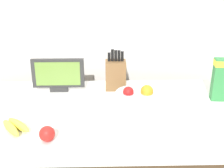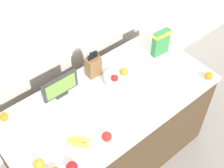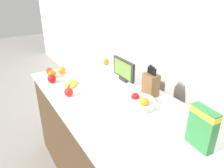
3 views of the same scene
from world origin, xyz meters
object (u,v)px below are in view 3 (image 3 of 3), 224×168
Objects in this scene: knife_block at (151,84)px; apple_rightmost at (52,79)px; orange_front_center at (52,74)px; small_monitor at (123,69)px; cereal_box at (202,126)px; apple_front at (69,92)px; orange_mid_right at (106,62)px; fruit_bowl at (140,103)px; apple_by_knife_block at (49,71)px; banana_bunch at (72,83)px; orange_front_right at (62,70)px.

knife_block is 0.92m from apple_rightmost.
knife_block reaches higher than orange_front_center.
small_monitor is 1.00m from cereal_box.
apple_front is at bearing -151.89° from cereal_box.
orange_front_center is 0.64m from orange_mid_right.
apple_front is at bearing -138.59° from fruit_bowl.
apple_by_knife_block is 0.11m from orange_front_center.
orange_front_center reaches higher than apple_front.
knife_block is 0.36m from small_monitor.
apple_by_knife_block is at bearing -96.31° from orange_mid_right.
small_monitor is at bearing 160.47° from fruit_bowl.
fruit_bowl is at bearing -60.35° from knife_block.
apple_by_knife_block is 0.85× the size of apple_rightmost.
small_monitor is 3.99× the size of orange_front_center.
apple_by_knife_block reaches higher than banana_bunch.
fruit_bowl is 1.08m from apple_by_knife_block.
fruit_bowl reaches higher than apple_rightmost.
orange_front_right is at bearing -163.63° from fruit_bowl.
cereal_box is at bearing 14.95° from apple_by_knife_block.
orange_mid_right is (-1.46, 0.23, -0.10)m from cereal_box.
apple_by_knife_block is 0.23m from apple_rightmost.
orange_front_center is (-0.43, -0.56, -0.07)m from small_monitor.
knife_block is 1.27× the size of fruit_bowl.
knife_block is 3.74× the size of orange_front_center.
orange_front_right is (-0.94, -0.28, 0.00)m from fruit_bowl.
orange_front_center is at bearing -127.27° from small_monitor.
banana_bunch is 0.29m from orange_front_center.
cereal_box reaches higher than apple_by_knife_block.
orange_front_right is (-0.05, 0.12, 0.00)m from orange_front_center.
cereal_box is at bearing 15.30° from banana_bunch.
small_monitor is 1.36× the size of fruit_bowl.
fruit_bowl is at bearing -172.78° from cereal_box.
small_monitor is 3.97× the size of orange_front_right.
apple_rightmost is (-0.78, -0.43, 0.00)m from fruit_bowl.
fruit_bowl is 2.97× the size of apple_rightmost.
apple_rightmost is 0.99× the size of orange_front_center.
apple_rightmost is 0.99× the size of orange_front_right.
banana_bunch is 2.55× the size of apple_front.
apple_front is (0.02, -0.56, -0.08)m from small_monitor.
orange_mid_right is (0.07, 0.63, 0.00)m from apple_by_knife_block.
orange_front_right is (-0.16, 0.16, 0.00)m from apple_rightmost.
apple_rightmost is at bearing -43.90° from orange_front_right.
knife_block is at bearing 43.36° from apple_rightmost.
cereal_box is 0.53m from fruit_bowl.
cereal_box is 1.19m from banana_bunch.
cereal_box is 1.48m from orange_front_center.
orange_front_right is (-0.47, -0.44, -0.07)m from small_monitor.
orange_front_right is at bearing 176.95° from banana_bunch.
apple_rightmost is (-1.30, -0.45, -0.10)m from cereal_box.
knife_block reaches higher than fruit_bowl.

